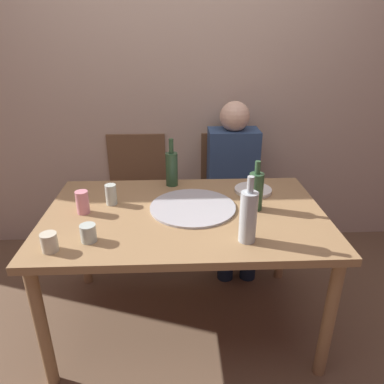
{
  "coord_description": "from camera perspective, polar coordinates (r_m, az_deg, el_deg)",
  "views": [
    {
      "loc": [
        -0.03,
        -1.69,
        1.61
      ],
      "look_at": [
        0.04,
        0.15,
        0.78
      ],
      "focal_mm": 33.71,
      "sensor_mm": 36.0,
      "label": 1
    }
  ],
  "objects": [
    {
      "name": "beer_bottle",
      "position": [
        2.2,
        -3.24,
        3.82
      ],
      "size": [
        0.07,
        0.07,
        0.29
      ],
      "color": "#2D5133",
      "rests_on": "dining_table"
    },
    {
      "name": "wine_bottle",
      "position": [
        1.61,
        8.89,
        -3.75
      ],
      "size": [
        0.08,
        0.08,
        0.31
      ],
      "color": "#B2BCC1",
      "rests_on": "dining_table"
    },
    {
      "name": "water_bottle",
      "position": [
        1.92,
        10.07,
        0.23
      ],
      "size": [
        0.08,
        0.08,
        0.27
      ],
      "color": "#2D5133",
      "rests_on": "dining_table"
    },
    {
      "name": "soda_can",
      "position": [
        1.95,
        -16.94,
        -1.56
      ],
      "size": [
        0.07,
        0.07,
        0.12
      ],
      "primitive_type": "cylinder",
      "color": "pink",
      "rests_on": "dining_table"
    },
    {
      "name": "chair_left",
      "position": [
        2.79,
        -8.69,
        0.73
      ],
      "size": [
        0.44,
        0.44,
        0.9
      ],
      "rotation": [
        0.0,
        0.0,
        3.14
      ],
      "color": "brown",
      "rests_on": "ground_plane"
    },
    {
      "name": "plate_stack",
      "position": [
        2.17,
        9.63,
        0.31
      ],
      "size": [
        0.22,
        0.22,
        0.02
      ],
      "primitive_type": "cylinder",
      "color": "white",
      "rests_on": "dining_table"
    },
    {
      "name": "ground_plane",
      "position": [
        2.33,
        -0.98,
        -19.49
      ],
      "size": [
        8.0,
        8.0,
        0.0
      ],
      "primitive_type": "plane",
      "color": "brown"
    },
    {
      "name": "dining_table",
      "position": [
        1.94,
        -1.12,
        -5.27
      ],
      "size": [
        1.47,
        0.92,
        0.73
      ],
      "color": "#99754C",
      "rests_on": "ground_plane"
    },
    {
      "name": "back_wall",
      "position": [
        2.73,
        -1.79,
        17.65
      ],
      "size": [
        6.0,
        0.1,
        2.6
      ],
      "primitive_type": "cube",
      "color": "#BCA893",
      "rests_on": "ground_plane"
    },
    {
      "name": "wine_glass",
      "position": [
        2.02,
        -12.68,
        -0.39
      ],
      "size": [
        0.06,
        0.06,
        0.11
      ],
      "primitive_type": "cylinder",
      "color": "#B7C6BC",
      "rests_on": "dining_table"
    },
    {
      "name": "guest_in_sweater",
      "position": [
        2.61,
        6.63,
        2.26
      ],
      "size": [
        0.36,
        0.56,
        1.17
      ],
      "rotation": [
        0.0,
        0.0,
        3.14
      ],
      "color": "navy",
      "rests_on": "ground_plane"
    },
    {
      "name": "chair_right",
      "position": [
        2.8,
        6.05,
        0.98
      ],
      "size": [
        0.44,
        0.44,
        0.9
      ],
      "rotation": [
        0.0,
        0.0,
        3.14
      ],
      "color": "brown",
      "rests_on": "ground_plane"
    },
    {
      "name": "pizza_tray",
      "position": [
        1.94,
        0.13,
        -2.39
      ],
      "size": [
        0.46,
        0.46,
        0.01
      ],
      "primitive_type": "cylinder",
      "color": "#ADADB2",
      "rests_on": "dining_table"
    },
    {
      "name": "tumbler_far",
      "position": [
        1.68,
        -21.64,
        -7.4
      ],
      "size": [
        0.07,
        0.07,
        0.08
      ],
      "primitive_type": "cylinder",
      "color": "beige",
      "rests_on": "dining_table"
    },
    {
      "name": "tumbler_near",
      "position": [
        1.7,
        -16.08,
        -6.26
      ],
      "size": [
        0.07,
        0.07,
        0.08
      ],
      "primitive_type": "cylinder",
      "color": "#B7C6BC",
      "rests_on": "dining_table"
    }
  ]
}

